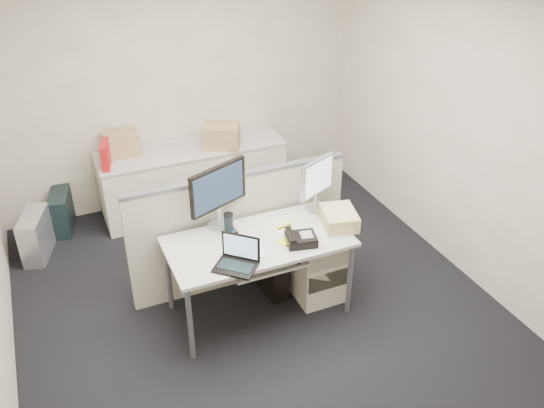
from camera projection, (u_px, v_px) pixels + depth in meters
name	position (u px, v px, depth m)	size (l,w,h in m)	color
floor	(259.00, 309.00, 5.06)	(4.00, 4.50, 0.01)	black
wall_back	(178.00, 84.00, 6.15)	(4.00, 0.02, 2.70)	beige
wall_front	(445.00, 383.00, 2.60)	(4.00, 0.02, 2.70)	beige
wall_right	(467.00, 131.00, 5.06)	(0.02, 4.50, 2.70)	beige
desk	(258.00, 247.00, 4.72)	(1.50, 0.75, 0.73)	#B4B1A9
keyboard_tray	(267.00, 263.00, 4.60)	(0.62, 0.32, 0.02)	#B4B1A9
drawer_pedestal	(314.00, 261.00, 5.12)	(0.40, 0.55, 0.65)	silver
cubicle_partition	(240.00, 231.00, 5.13)	(2.00, 0.06, 1.10)	#A69E8B
back_counter	(193.00, 178.00, 6.40)	(2.00, 0.60, 0.72)	silver
monitor_main	(219.00, 197.00, 4.72)	(0.57, 0.22, 0.57)	black
monitor_small	(317.00, 186.00, 4.98)	(0.40, 0.20, 0.49)	#B7B7BC
laptop	(235.00, 256.00, 4.31)	(0.31, 0.23, 0.23)	black
trackball	(308.00, 242.00, 4.63)	(0.12, 0.12, 0.04)	black
desk_phone	(301.00, 239.00, 4.63)	(0.24, 0.19, 0.08)	black
paper_stack	(248.00, 248.00, 4.58)	(0.22, 0.27, 0.01)	white
sticky_pad	(284.00, 242.00, 4.65)	(0.09, 0.09, 0.01)	yellow
travel_mug	(229.00, 223.00, 4.76)	(0.08, 0.08, 0.16)	black
banana	(284.00, 225.00, 4.86)	(0.16, 0.04, 0.04)	yellow
cellphone	(233.00, 231.00, 4.79)	(0.06, 0.11, 0.02)	black
manila_folders	(339.00, 218.00, 4.86)	(0.27, 0.35, 0.13)	tan
keyboard	(271.00, 257.00, 4.64)	(0.48, 0.17, 0.03)	black
pc_tower_desk	(271.00, 274.00, 5.19)	(0.16, 0.40, 0.37)	black
pc_tower_spare_dark	(62.00, 212.00, 6.07)	(0.18, 0.46, 0.43)	black
pc_tower_spare_silver	(36.00, 235.00, 5.65)	(0.20, 0.49, 0.46)	#B7B7BC
cardboard_box_left	(122.00, 144.00, 6.01)	(0.35, 0.27, 0.27)	#978050
cardboard_box_right	(222.00, 137.00, 6.17)	(0.37, 0.29, 0.27)	#978050
red_binder	(106.00, 155.00, 5.76)	(0.07, 0.30, 0.28)	#B21314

